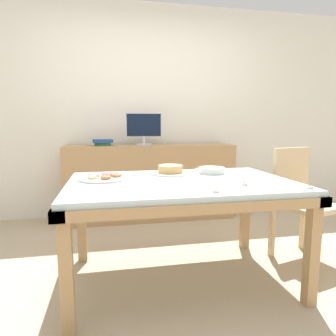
% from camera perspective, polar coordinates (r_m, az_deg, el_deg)
% --- Properties ---
extents(ground_plane, '(12.00, 12.00, 0.00)m').
position_cam_1_polar(ground_plane, '(2.36, 2.29, -20.45)').
color(ground_plane, tan).
extents(wall_back, '(8.00, 0.10, 2.60)m').
position_cam_1_polar(wall_back, '(3.87, -4.04, 10.63)').
color(wall_back, silver).
rests_on(wall_back, ground).
extents(dining_table, '(1.58, 1.05, 0.75)m').
position_cam_1_polar(dining_table, '(2.13, 2.39, -4.60)').
color(dining_table, silver).
rests_on(dining_table, ground).
extents(chair, '(0.51, 0.51, 0.94)m').
position_cam_1_polar(chair, '(2.78, 23.95, -5.19)').
color(chair, '#D1B284').
rests_on(chair, ground).
extents(sideboard, '(1.99, 0.44, 0.90)m').
position_cam_1_polar(sideboard, '(3.64, -3.31, -2.68)').
color(sideboard, tan).
rests_on(sideboard, ground).
extents(computer_monitor, '(0.42, 0.20, 0.38)m').
position_cam_1_polar(computer_monitor, '(3.56, -4.62, 7.42)').
color(computer_monitor, silver).
rests_on(computer_monitor, sideboard).
extents(book_stack, '(0.24, 0.20, 0.07)m').
position_cam_1_polar(book_stack, '(3.54, -12.31, 4.82)').
color(book_stack, '#2D6638').
rests_on(book_stack, sideboard).
extents(cake_chocolate_round, '(0.31, 0.31, 0.07)m').
position_cam_1_polar(cake_chocolate_round, '(2.37, 0.46, -0.47)').
color(cake_chocolate_round, silver).
rests_on(cake_chocolate_round, dining_table).
extents(pastry_platter, '(0.35, 0.35, 0.04)m').
position_cam_1_polar(pastry_platter, '(2.20, -12.19, -1.80)').
color(pastry_platter, silver).
rests_on(pastry_platter, dining_table).
extents(plate_stack, '(0.21, 0.21, 0.05)m').
position_cam_1_polar(plate_stack, '(2.43, 8.28, -0.44)').
color(plate_stack, silver).
rests_on(plate_stack, dining_table).
extents(tealight_right_edge, '(0.04, 0.04, 0.04)m').
position_cam_1_polar(tealight_right_edge, '(2.57, 5.60, -0.25)').
color(tealight_right_edge, silver).
rests_on(tealight_right_edge, dining_table).
extents(tealight_left_edge, '(0.04, 0.04, 0.04)m').
position_cam_1_polar(tealight_left_edge, '(1.75, 9.13, -4.30)').
color(tealight_left_edge, silver).
rests_on(tealight_left_edge, dining_table).
extents(tealight_centre, '(0.04, 0.04, 0.04)m').
position_cam_1_polar(tealight_centre, '(2.00, 14.36, -2.91)').
color(tealight_centre, silver).
rests_on(tealight_centre, dining_table).
extents(tealight_near_cakes, '(0.04, 0.04, 0.04)m').
position_cam_1_polar(tealight_near_cakes, '(2.02, 25.38, -3.30)').
color(tealight_near_cakes, silver).
rests_on(tealight_near_cakes, dining_table).
extents(tealight_near_front, '(0.04, 0.04, 0.04)m').
position_cam_1_polar(tealight_near_front, '(2.31, -6.41, -1.25)').
color(tealight_near_front, silver).
rests_on(tealight_near_front, dining_table).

